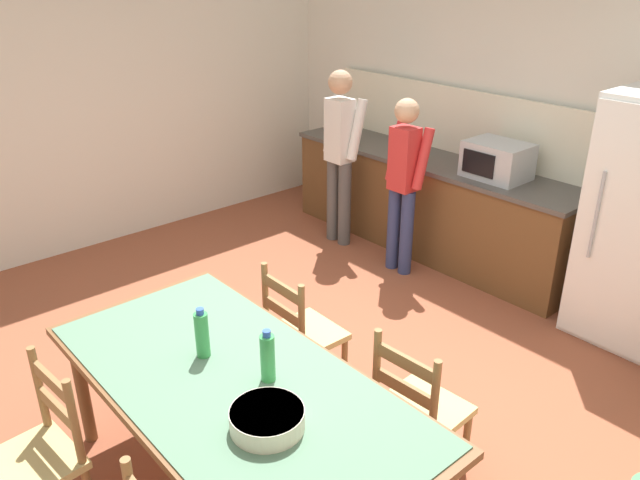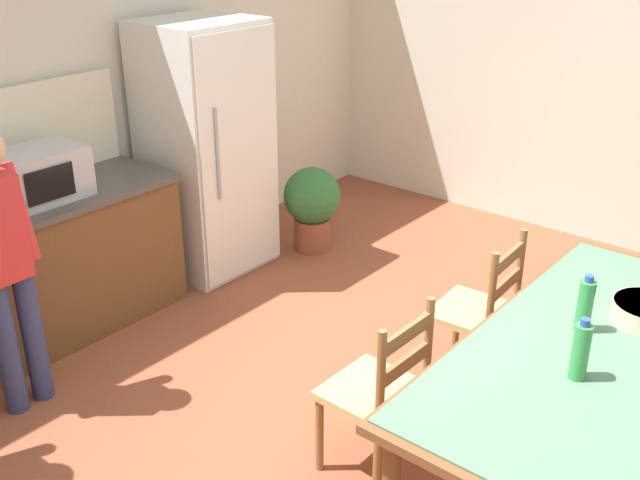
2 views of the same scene
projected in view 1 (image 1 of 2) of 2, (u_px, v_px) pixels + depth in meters
The scene contains 15 objects.
ground_plane at pixel (322, 393), 4.05m from camera, with size 8.32×8.32×0.00m, color brown.
wall_back at pixel (569, 110), 5.04m from camera, with size 6.52×0.12×2.90m, color silver.
wall_left at pixel (86, 93), 5.68m from camera, with size 0.12×5.20×2.90m, color silver.
kitchen_counter at pixel (428, 204), 5.89m from camera, with size 3.02×0.66×0.90m.
counter_splashback at pixel (455, 121), 5.77m from camera, with size 2.98×0.03×0.60m, color #EFE8CB.
microwave at pixel (497, 160), 5.15m from camera, with size 0.50×0.39×0.30m.
dining_table at pixel (234, 392), 2.97m from camera, with size 2.11×1.02×0.77m.
bottle_near_centre at pixel (202, 334), 3.07m from camera, with size 0.07×0.07×0.27m.
bottle_off_centre at pixel (268, 357), 2.89m from camera, with size 0.07×0.07×0.27m.
serving_bowl at pixel (267, 418), 2.62m from camera, with size 0.32×0.32×0.09m.
chair_side_far_left at pixel (301, 334), 3.88m from camera, with size 0.43×0.41×0.91m.
chair_side_far_right at pixel (418, 411), 3.23m from camera, with size 0.44×0.42×0.91m.
chair_side_near_left at pixel (38, 458), 2.92m from camera, with size 0.45×0.43×0.91m.
person_at_sink at pixel (340, 149), 5.84m from camera, with size 0.42×0.29×1.67m.
person_at_counter at pixel (404, 178), 5.29m from camera, with size 0.39×0.27×1.55m.
Camera 1 is at (2.45, -2.16, 2.59)m, focal length 35.00 mm.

